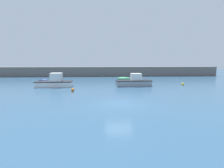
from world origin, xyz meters
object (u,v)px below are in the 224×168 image
(rowboat_blue_near, at_px, (124,79))
(dinghy_near_pier, at_px, (43,81))
(motorboat_grey_hull, at_px, (55,82))
(cabin_cruiser_white, at_px, (134,82))
(mooring_buoy_orange, at_px, (73,90))
(mooring_buoy_yellow, at_px, (183,84))

(rowboat_blue_near, bearing_deg, dinghy_near_pier, 26.55)
(motorboat_grey_hull, bearing_deg, cabin_cruiser_white, 178.07)
(dinghy_near_pier, distance_m, mooring_buoy_orange, 11.32)
(mooring_buoy_orange, bearing_deg, mooring_buoy_yellow, 16.15)
(motorboat_grey_hull, height_order, rowboat_blue_near, motorboat_grey_hull)
(dinghy_near_pier, bearing_deg, rowboat_blue_near, -150.71)
(dinghy_near_pier, distance_m, rowboat_blue_near, 15.00)
(motorboat_grey_hull, xyz_separation_m, dinghy_near_pier, (-3.36, 4.87, -0.37))
(rowboat_blue_near, distance_m, mooring_buoy_yellow, 10.93)
(cabin_cruiser_white, relative_size, mooring_buoy_yellow, 14.23)
(dinghy_near_pier, bearing_deg, motorboat_grey_hull, 145.54)
(cabin_cruiser_white, relative_size, rowboat_blue_near, 1.79)
(motorboat_grey_hull, xyz_separation_m, rowboat_blue_near, (11.48, 7.04, -0.33))
(mooring_buoy_yellow, bearing_deg, cabin_cruiser_white, -176.69)
(cabin_cruiser_white, distance_m, dinghy_near_pier, 16.28)
(motorboat_grey_hull, distance_m, mooring_buoy_orange, 5.44)
(rowboat_blue_near, distance_m, mooring_buoy_orange, 13.85)
(rowboat_blue_near, height_order, mooring_buoy_yellow, rowboat_blue_near)
(motorboat_grey_hull, bearing_deg, rowboat_blue_near, -151.54)
(dinghy_near_pier, relative_size, mooring_buoy_yellow, 5.57)
(motorboat_grey_hull, distance_m, cabin_cruiser_white, 12.25)
(mooring_buoy_orange, relative_size, mooring_buoy_yellow, 1.05)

